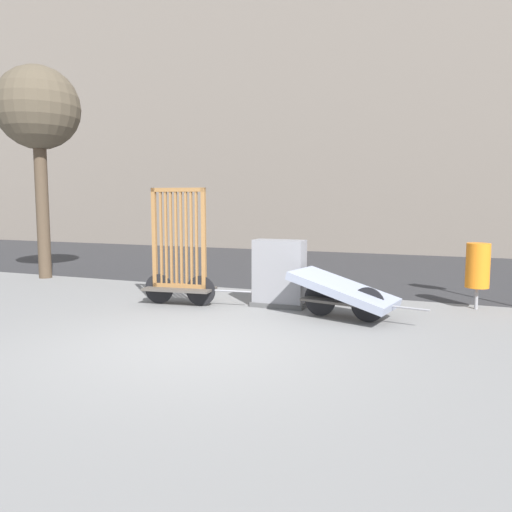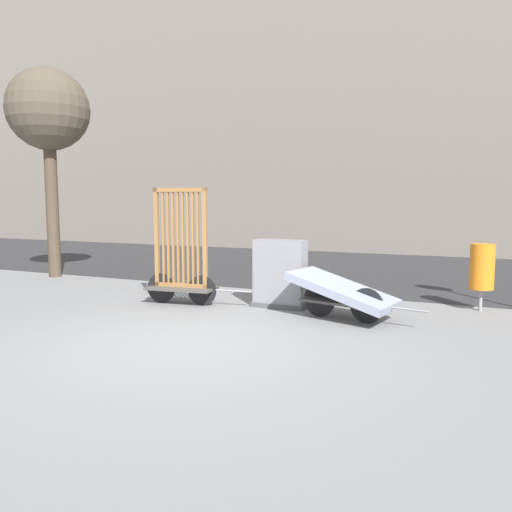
{
  "view_description": "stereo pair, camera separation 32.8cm",
  "coord_description": "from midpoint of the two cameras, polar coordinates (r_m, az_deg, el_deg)",
  "views": [
    {
      "loc": [
        3.05,
        -5.45,
        1.8
      ],
      "look_at": [
        0.0,
        2.13,
        0.93
      ],
      "focal_mm": 35.0,
      "sensor_mm": 36.0,
      "label": 1
    },
    {
      "loc": [
        3.35,
        -5.32,
        1.8
      ],
      "look_at": [
        0.0,
        2.13,
        0.93
      ],
      "focal_mm": 35.0,
      "sensor_mm": 36.0,
      "label": 2
    }
  ],
  "objects": [
    {
      "name": "road_strip",
      "position": [
        14.11,
        10.9,
        -1.32
      ],
      "size": [
        56.0,
        8.39,
        0.01
      ],
      "color": "#2D2D30",
      "rests_on": "ground_plane"
    },
    {
      "name": "bike_cart_with_bedframe",
      "position": [
        8.9,
        -7.5,
        -0.77
      ],
      "size": [
        1.96,
        0.71,
        2.06
      ],
      "rotation": [
        0.0,
        0.0,
        0.12
      ],
      "color": "#4C4742",
      "rests_on": "ground_plane"
    },
    {
      "name": "building_facade",
      "position": [
        20.63,
        15.5,
        19.32
      ],
      "size": [
        48.0,
        4.0,
        13.18
      ],
      "color": "slate",
      "rests_on": "ground_plane"
    },
    {
      "name": "ground_plane",
      "position": [
        6.52,
        -6.35,
        -9.98
      ],
      "size": [
        60.0,
        60.0,
        0.0
      ],
      "primitive_type": "plane",
      "color": "slate"
    },
    {
      "name": "utility_cabinet",
      "position": [
        8.63,
        3.86,
        -2.3
      ],
      "size": [
        0.94,
        0.43,
        1.17
      ],
      "color": "#4C4C4C",
      "rests_on": "ground_plane"
    },
    {
      "name": "trash_bin",
      "position": [
        9.14,
        25.37,
        -1.15
      ],
      "size": [
        0.39,
        0.39,
        1.12
      ],
      "color": "gray",
      "rests_on": "ground_plane"
    },
    {
      "name": "bike_cart_with_mattress",
      "position": [
        7.83,
        11.06,
        -4.09
      ],
      "size": [
        2.15,
        1.16,
        0.73
      ],
      "rotation": [
        0.0,
        0.0,
        -0.19
      ],
      "color": "#4C4742",
      "rests_on": "ground_plane"
    },
    {
      "name": "street_tree",
      "position": [
        13.16,
        -21.98,
        14.9
      ],
      "size": [
        1.92,
        1.92,
        4.96
      ],
      "color": "#4C3D2D",
      "rests_on": "ground_plane"
    }
  ]
}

